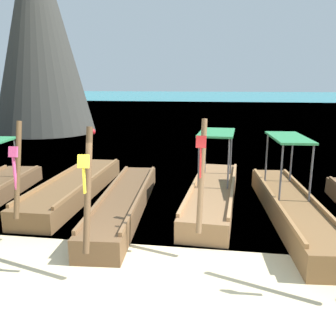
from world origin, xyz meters
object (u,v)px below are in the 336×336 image
at_px(longtail_boat_red_ribbon, 213,193).
at_px(karst_rock, 37,32).
at_px(longtail_boat_green_ribbon, 291,207).
at_px(longtail_boat_pink_ribbon, 74,188).
at_px(mooring_buoy_near, 92,132).
at_px(longtail_boat_yellow_ribbon, 124,202).

height_order(longtail_boat_red_ribbon, karst_rock, karst_rock).
bearing_deg(longtail_boat_green_ribbon, longtail_boat_red_ribbon, 155.43).
distance_m(longtail_boat_pink_ribbon, mooring_buoy_near, 13.43).
bearing_deg(mooring_buoy_near, karst_rock, 162.95).
bearing_deg(mooring_buoy_near, longtail_boat_red_ribbon, -56.40).
distance_m(karst_rock, mooring_buoy_near, 7.82).
relative_size(karst_rock, mooring_buoy_near, 29.99).
bearing_deg(karst_rock, longtail_boat_yellow_ribbon, -56.25).
bearing_deg(longtail_boat_green_ribbon, mooring_buoy_near, 127.59).
xyz_separation_m(longtail_boat_red_ribbon, karst_rock, (-12.57, 14.09, 6.48)).
bearing_deg(mooring_buoy_near, longtail_boat_green_ribbon, -52.41).
bearing_deg(longtail_boat_red_ribbon, longtail_boat_pink_ribbon, 179.04).
distance_m(longtail_boat_pink_ribbon, longtail_boat_red_ribbon, 4.39).
relative_size(longtail_boat_pink_ribbon, karst_rock, 0.45).
bearing_deg(longtail_boat_yellow_ribbon, longtail_boat_pink_ribbon, 149.19).
height_order(longtail_boat_red_ribbon, mooring_buoy_near, longtail_boat_red_ribbon).
height_order(longtail_boat_pink_ribbon, longtail_boat_red_ribbon, longtail_boat_red_ribbon).
relative_size(longtail_boat_yellow_ribbon, mooring_buoy_near, 14.25).
bearing_deg(longtail_boat_yellow_ribbon, karst_rock, 123.75).
xyz_separation_m(longtail_boat_green_ribbon, karst_rock, (-14.67, 15.05, 6.47)).
height_order(karst_rock, mooring_buoy_near, karst_rock).
distance_m(longtail_boat_green_ribbon, mooring_buoy_near, 17.43).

